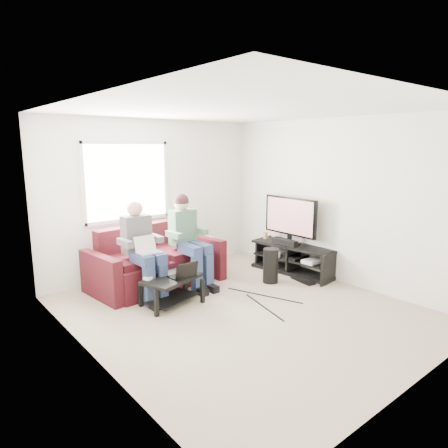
{
  "coord_description": "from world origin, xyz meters",
  "views": [
    {
      "loc": [
        -3.38,
        -3.7,
        2.16
      ],
      "look_at": [
        0.17,
        0.6,
        1.07
      ],
      "focal_mm": 32.0,
      "sensor_mm": 36.0,
      "label": 1
    }
  ],
  "objects_px": {
    "tv_stand": "(293,260)",
    "end_table": "(206,255)",
    "coffee_table": "(172,284)",
    "subwoofer": "(271,266)",
    "sofa": "(155,264)",
    "tv": "(290,218)"
  },
  "relations": [
    {
      "from": "tv_stand",
      "to": "end_table",
      "type": "relative_size",
      "value": 2.6
    },
    {
      "from": "coffee_table",
      "to": "end_table",
      "type": "height_order",
      "value": "end_table"
    },
    {
      "from": "coffee_table",
      "to": "end_table",
      "type": "relative_size",
      "value": 1.51
    },
    {
      "from": "coffee_table",
      "to": "end_table",
      "type": "distance_m",
      "value": 1.63
    },
    {
      "from": "coffee_table",
      "to": "subwoofer",
      "type": "bearing_deg",
      "value": -7.48
    },
    {
      "from": "sofa",
      "to": "coffee_table",
      "type": "relative_size",
      "value": 2.28
    },
    {
      "from": "sofa",
      "to": "subwoofer",
      "type": "height_order",
      "value": "sofa"
    },
    {
      "from": "end_table",
      "to": "tv_stand",
      "type": "bearing_deg",
      "value": -45.51
    },
    {
      "from": "subwoofer",
      "to": "tv",
      "type": "bearing_deg",
      "value": 16.8
    },
    {
      "from": "coffee_table",
      "to": "sofa",
      "type": "bearing_deg",
      "value": 74.71
    },
    {
      "from": "tv_stand",
      "to": "coffee_table",
      "type": "bearing_deg",
      "value": 176.98
    },
    {
      "from": "subwoofer",
      "to": "end_table",
      "type": "distance_m",
      "value": 1.26
    },
    {
      "from": "coffee_table",
      "to": "tv",
      "type": "height_order",
      "value": "tv"
    },
    {
      "from": "coffee_table",
      "to": "tv",
      "type": "bearing_deg",
      "value": -0.62
    },
    {
      "from": "tv_stand",
      "to": "tv",
      "type": "height_order",
      "value": "tv"
    },
    {
      "from": "sofa",
      "to": "tv_stand",
      "type": "relative_size",
      "value": 1.32
    },
    {
      "from": "sofa",
      "to": "tv",
      "type": "height_order",
      "value": "tv"
    },
    {
      "from": "tv_stand",
      "to": "subwoofer",
      "type": "relative_size",
      "value": 2.79
    },
    {
      "from": "coffee_table",
      "to": "subwoofer",
      "type": "xyz_separation_m",
      "value": [
        1.72,
        -0.23,
        -0.01
      ]
    },
    {
      "from": "sofa",
      "to": "coffee_table",
      "type": "bearing_deg",
      "value": -105.29
    },
    {
      "from": "subwoofer",
      "to": "sofa",
      "type": "bearing_deg",
      "value": 143.66
    },
    {
      "from": "coffee_table",
      "to": "tv",
      "type": "distance_m",
      "value": 2.47
    }
  ]
}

